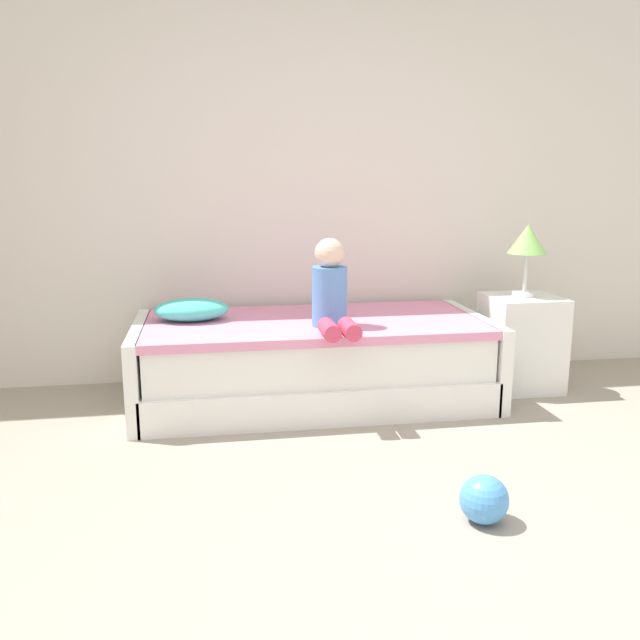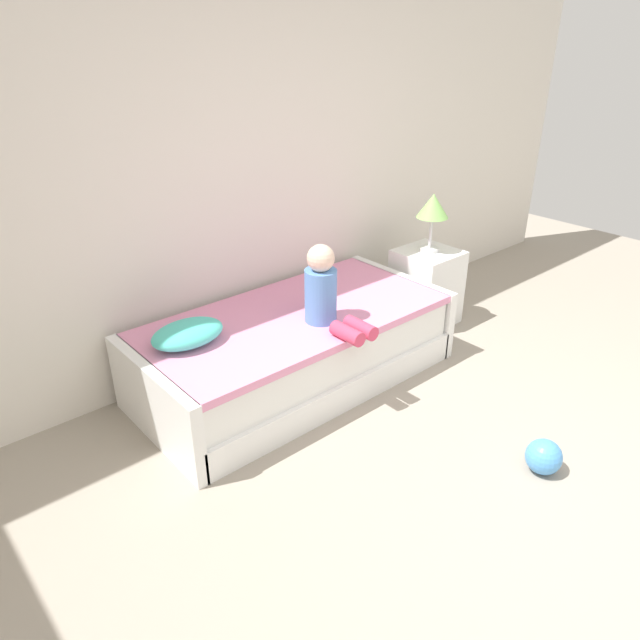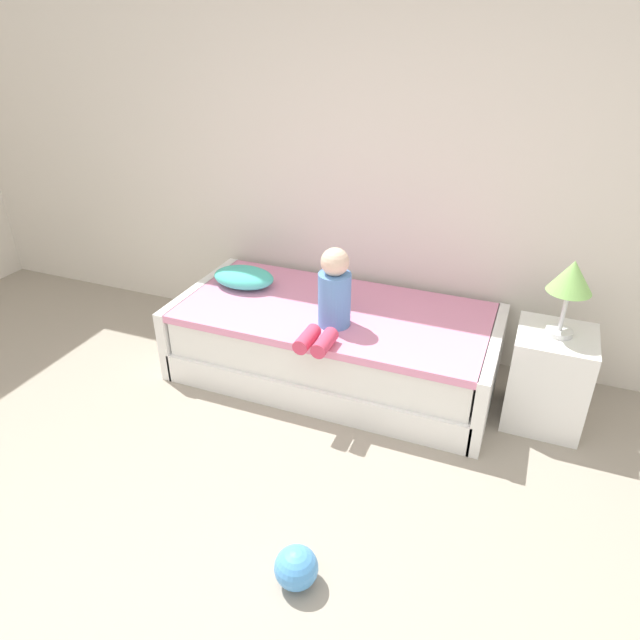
# 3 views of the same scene
# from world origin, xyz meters

# --- Properties ---
(ground_plane) EXTENTS (9.20, 9.20, 0.00)m
(ground_plane) POSITION_xyz_m (0.00, 0.00, 0.00)
(ground_plane) COLOR #9E9384
(wall_rear) EXTENTS (7.20, 0.10, 2.90)m
(wall_rear) POSITION_xyz_m (0.00, 2.60, 1.45)
(wall_rear) COLOR silver
(wall_rear) RESTS_ON ground
(bed) EXTENTS (2.11, 1.00, 0.50)m
(bed) POSITION_xyz_m (-0.13, 2.00, 0.25)
(bed) COLOR white
(bed) RESTS_ON ground
(nightstand) EXTENTS (0.44, 0.44, 0.60)m
(nightstand) POSITION_xyz_m (1.22, 2.01, 0.30)
(nightstand) COLOR white
(nightstand) RESTS_ON ground
(table_lamp) EXTENTS (0.24, 0.24, 0.45)m
(table_lamp) POSITION_xyz_m (1.22, 2.01, 0.94)
(table_lamp) COLOR silver
(table_lamp) RESTS_ON nightstand
(child_figure) EXTENTS (0.20, 0.51, 0.50)m
(child_figure) POSITION_xyz_m (-0.06, 1.77, 0.70)
(child_figure) COLOR #598CD1
(child_figure) RESTS_ON bed
(pillow) EXTENTS (0.44, 0.30, 0.13)m
(pillow) POSITION_xyz_m (-0.84, 2.10, 0.56)
(pillow) COLOR #4CCCBC
(pillow) RESTS_ON bed
(toy_ball) EXTENTS (0.19, 0.19, 0.19)m
(toy_ball) POSITION_xyz_m (0.30, 0.41, 0.10)
(toy_ball) COLOR #4C99E5
(toy_ball) RESTS_ON ground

